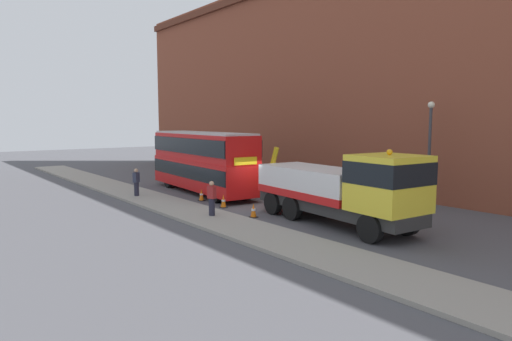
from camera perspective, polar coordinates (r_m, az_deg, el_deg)
ground_plane at (r=25.40m, az=0.88°, el=-4.57°), size 120.00×120.00×0.00m
near_kerb at (r=23.04m, az=-7.33°, el=-5.56°), size 60.00×2.80×0.15m
building_facade at (r=31.38m, az=13.79°, el=12.12°), size 60.00×1.50×16.00m
recovery_tow_truck at (r=20.82m, az=10.73°, el=-2.18°), size 10.22×3.35×3.67m
double_decker_bus at (r=30.23m, az=-6.86°, el=1.40°), size 11.18×3.43×4.06m
pedestrian_onlooker at (r=28.87m, az=-14.96°, el=-1.49°), size 0.43×0.48×1.71m
pedestrian_bystander at (r=22.22m, az=-5.64°, el=-3.59°), size 0.45×0.36×1.71m
traffic_cone_near_bus at (r=27.29m, az=-6.94°, el=-3.13°), size 0.36×0.36×0.72m
traffic_cone_midway at (r=25.03m, az=-4.16°, el=-3.95°), size 0.36×0.36×0.72m
traffic_cone_near_truck at (r=22.43m, az=-0.33°, el=-5.14°), size 0.36×0.36×0.72m
street_lamp at (r=25.93m, az=21.18°, el=2.96°), size 0.36×0.36×5.83m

